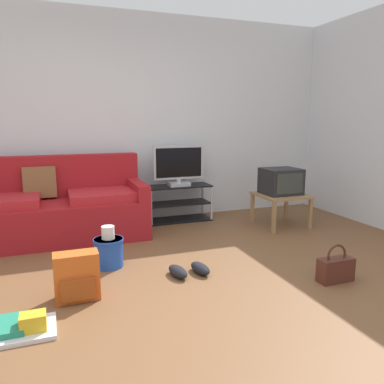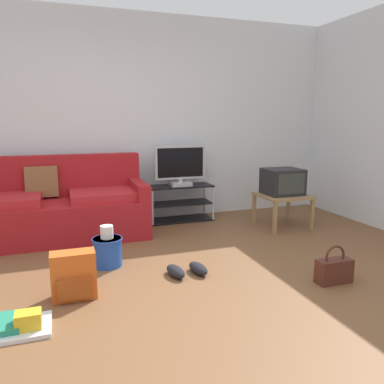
{
  "view_description": "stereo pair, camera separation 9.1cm",
  "coord_description": "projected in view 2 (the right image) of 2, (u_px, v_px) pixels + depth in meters",
  "views": [
    {
      "loc": [
        -0.82,
        -2.67,
        1.36
      ],
      "look_at": [
        0.59,
        1.15,
        0.58
      ],
      "focal_mm": 35.92,
      "sensor_mm": 36.0,
      "label": 1
    },
    {
      "loc": [
        -0.74,
        -2.7,
        1.36
      ],
      "look_at": [
        0.59,
        1.15,
        0.58
      ],
      "focal_mm": 35.92,
      "sensor_mm": 36.0,
      "label": 2
    }
  ],
  "objects": [
    {
      "name": "couch",
      "position": [
        57.0,
        208.0,
        4.43
      ],
      "size": [
        2.02,
        0.87,
        0.93
      ],
      "color": "maroon",
      "rests_on": "ground_plane"
    },
    {
      "name": "wall_back",
      "position": [
        117.0,
        119.0,
        5.02
      ],
      "size": [
        9.0,
        0.1,
        2.7
      ],
      "primitive_type": "cube",
      "color": "silver",
      "rests_on": "ground_plane"
    },
    {
      "name": "flat_tv",
      "position": [
        180.0,
        166.0,
        5.06
      ],
      "size": [
        0.68,
        0.22,
        0.53
      ],
      "color": "#B2B2B7",
      "rests_on": "tv_stand"
    },
    {
      "name": "handbag",
      "position": [
        334.0,
        270.0,
        3.21
      ],
      "size": [
        0.31,
        0.13,
        0.33
      ],
      "rotation": [
        0.0,
        0.0,
        0.33
      ],
      "color": "#4C2319",
      "rests_on": "ground_plane"
    },
    {
      "name": "floor_tray",
      "position": [
        16.0,
        325.0,
        2.48
      ],
      "size": [
        0.43,
        0.33,
        0.14
      ],
      "color": "silver",
      "rests_on": "ground_plane"
    },
    {
      "name": "crt_tv",
      "position": [
        283.0,
        182.0,
        4.84
      ],
      "size": [
        0.45,
        0.4,
        0.33
      ],
      "color": "#232326",
      "rests_on": "side_table"
    },
    {
      "name": "cleaning_bucket",
      "position": [
        108.0,
        249.0,
        3.58
      ],
      "size": [
        0.28,
        0.28,
        0.39
      ],
      "color": "blue",
      "rests_on": "ground_plane"
    },
    {
      "name": "side_table",
      "position": [
        283.0,
        199.0,
        4.87
      ],
      "size": [
        0.58,
        0.58,
        0.42
      ],
      "color": "#9E7A4C",
      "rests_on": "ground_plane"
    },
    {
      "name": "tv_stand",
      "position": [
        180.0,
        203.0,
        5.18
      ],
      "size": [
        0.87,
        0.36,
        0.48
      ],
      "color": "black",
      "rests_on": "ground_plane"
    },
    {
      "name": "sneakers_pair",
      "position": [
        187.0,
        270.0,
        3.39
      ],
      "size": [
        0.37,
        0.28,
        0.09
      ],
      "color": "black",
      "rests_on": "ground_plane"
    },
    {
      "name": "ground_plane",
      "position": [
        169.0,
        297.0,
        3.0
      ],
      "size": [
        9.0,
        9.8,
        0.02
      ],
      "primitive_type": "cube",
      "color": "brown"
    },
    {
      "name": "backpack",
      "position": [
        74.0,
        276.0,
        2.92
      ],
      "size": [
        0.33,
        0.24,
        0.37
      ],
      "rotation": [
        0.0,
        0.0,
        0.41
      ],
      "color": "#CC561E",
      "rests_on": "ground_plane"
    }
  ]
}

